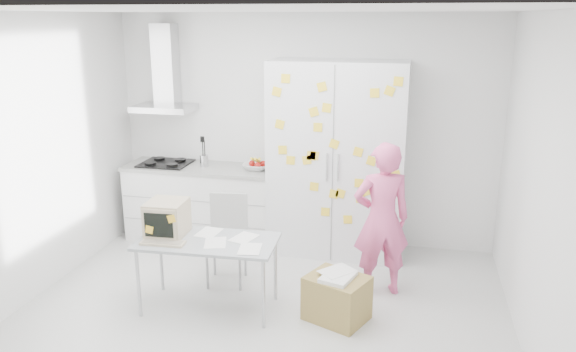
% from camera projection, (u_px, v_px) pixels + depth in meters
% --- Properties ---
extents(floor, '(4.50, 4.00, 0.02)m').
position_uv_depth(floor, '(259.00, 318.00, 5.14)').
color(floor, silver).
rests_on(floor, ground).
extents(walls, '(4.52, 4.01, 2.70)m').
position_uv_depth(walls, '(278.00, 156.00, 5.44)').
color(walls, white).
rests_on(walls, ground).
extents(ceiling, '(4.50, 4.00, 0.02)m').
position_uv_depth(ceiling, '(255.00, 10.00, 4.39)').
color(ceiling, white).
rests_on(ceiling, walls).
extents(counter_run, '(1.84, 0.63, 1.28)m').
position_uv_depth(counter_run, '(202.00, 202.00, 6.85)').
color(counter_run, white).
rests_on(counter_run, ground).
extents(range_hood, '(0.70, 0.48, 1.01)m').
position_uv_depth(range_hood, '(165.00, 77.00, 6.67)').
color(range_hood, silver).
rests_on(range_hood, walls).
extents(tall_cabinet, '(1.50, 0.68, 2.20)m').
position_uv_depth(tall_cabinet, '(337.00, 160.00, 6.31)').
color(tall_cabinet, silver).
rests_on(tall_cabinet, ground).
extents(person, '(0.64, 0.52, 1.53)m').
position_uv_depth(person, '(382.00, 219.00, 5.41)').
color(person, '#E85A93').
rests_on(person, ground).
extents(desk, '(1.29, 0.69, 1.01)m').
position_uv_depth(desk, '(181.00, 228.00, 5.18)').
color(desk, '#A0A6AA').
rests_on(desk, ground).
extents(chair, '(0.46, 0.46, 0.91)m').
position_uv_depth(chair, '(227.00, 233.00, 5.74)').
color(chair, '#A2A3A0').
rests_on(chair, ground).
extents(cardboard_box, '(0.64, 0.58, 0.45)m').
position_uv_depth(cardboard_box, '(337.00, 297.00, 5.05)').
color(cardboard_box, olive).
rests_on(cardboard_box, ground).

